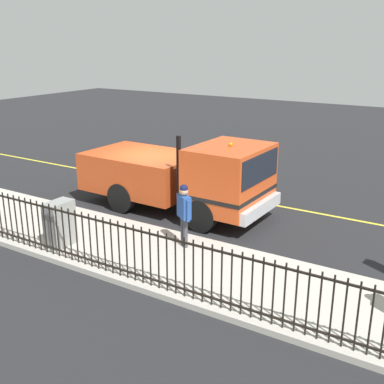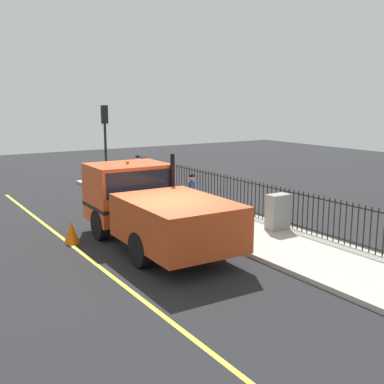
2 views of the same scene
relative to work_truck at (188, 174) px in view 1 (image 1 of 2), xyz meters
name	(u,v)px [view 1 (image 1 of 2)]	position (x,y,z in m)	size (l,w,h in m)	color
ground_plane	(153,203)	(-0.17, -1.48, -1.28)	(58.59, 58.59, 0.00)	#232326
sidewalk_slab	(80,235)	(3.32, -1.48, -1.21)	(3.10, 26.63, 0.14)	#B7B2A8
lane_marking	(184,188)	(-2.10, -1.48, -1.27)	(0.12, 23.97, 0.01)	yellow
work_truck	(188,174)	(0.00, 0.00, 0.00)	(2.64, 6.30, 2.71)	#D84C1E
worker_standing	(184,209)	(2.52, 1.48, -0.11)	(0.45, 0.53, 1.68)	#264C99
iron_fence	(39,226)	(4.67, -1.48, -0.47)	(0.04, 22.67, 1.33)	black
utility_cabinet	(60,224)	(4.16, -1.29, -0.54)	(0.76, 0.45, 1.20)	gray
traffic_cone	(254,193)	(-2.00, 1.37, -0.93)	(0.49, 0.49, 0.70)	orange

